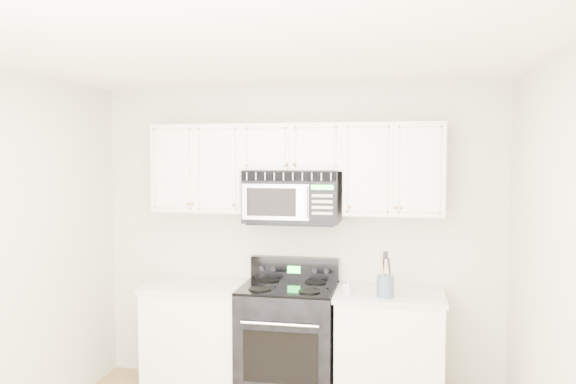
# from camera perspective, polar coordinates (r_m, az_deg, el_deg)

# --- Properties ---
(room) EXTENTS (3.51, 3.51, 2.61)m
(room) POSITION_cam_1_polar(r_m,az_deg,el_deg) (3.24, -4.46, -8.83)
(room) COLOR olive
(room) RESTS_ON ground
(base_cabinet_left) EXTENTS (0.86, 0.65, 0.92)m
(base_cabinet_left) POSITION_cam_1_polar(r_m,az_deg,el_deg) (5.03, -8.96, -14.62)
(base_cabinet_left) COLOR white
(base_cabinet_left) RESTS_ON ground
(base_cabinet_right) EXTENTS (0.86, 0.65, 0.92)m
(base_cabinet_right) POSITION_cam_1_polar(r_m,az_deg,el_deg) (4.76, 10.21, -15.74)
(base_cabinet_right) COLOR white
(base_cabinet_right) RESTS_ON ground
(range) EXTENTS (0.77, 0.70, 1.12)m
(range) POSITION_cam_1_polar(r_m,az_deg,el_deg) (4.80, 0.06, -14.75)
(range) COLOR black
(range) RESTS_ON ground
(upper_cabinets) EXTENTS (2.44, 0.37, 0.75)m
(upper_cabinets) POSITION_cam_1_polar(r_m,az_deg,el_deg) (4.71, 0.66, 2.84)
(upper_cabinets) COLOR white
(upper_cabinets) RESTS_ON ground
(microwave) EXTENTS (0.79, 0.44, 0.44)m
(microwave) POSITION_cam_1_polar(r_m,az_deg,el_deg) (4.69, 0.47, -0.42)
(microwave) COLOR black
(microwave) RESTS_ON ground
(utensil_crock) EXTENTS (0.13, 0.13, 0.35)m
(utensil_crock) POSITION_cam_1_polar(r_m,az_deg,el_deg) (4.43, 9.87, -9.35)
(utensil_crock) COLOR #44586B
(utensil_crock) RESTS_ON base_cabinet_right
(shaker_salt) EXTENTS (0.04, 0.04, 0.09)m
(shaker_salt) POSITION_cam_1_polar(r_m,az_deg,el_deg) (4.51, 5.76, -9.62)
(shaker_salt) COLOR #B0AFC3
(shaker_salt) RESTS_ON base_cabinet_right
(shaker_pepper) EXTENTS (0.05, 0.05, 0.11)m
(shaker_pepper) POSITION_cam_1_polar(r_m,az_deg,el_deg) (4.49, 6.12, -9.58)
(shaker_pepper) COLOR #B0AFC3
(shaker_pepper) RESTS_ON base_cabinet_right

